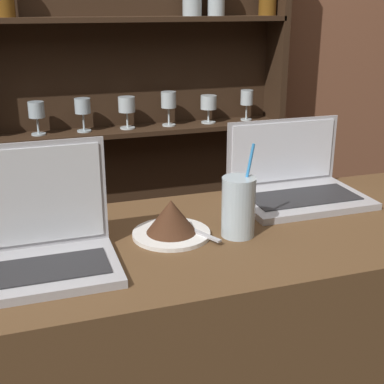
% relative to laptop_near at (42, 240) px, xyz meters
% --- Properties ---
extents(back_wall, '(7.00, 0.06, 2.70)m').
position_rel_laptop_near_xyz_m(back_wall, '(0.29, 1.28, 0.30)').
color(back_wall, brown).
rests_on(back_wall, ground_plane).
extents(back_shelf, '(1.40, 0.18, 1.82)m').
position_rel_laptop_near_xyz_m(back_shelf, '(0.43, 1.21, -0.09)').
color(back_shelf, '#332114').
rests_on(back_shelf, ground_plane).
extents(laptop_near, '(0.29, 0.21, 0.25)m').
position_rel_laptop_near_xyz_m(laptop_near, '(0.00, 0.00, 0.00)').
color(laptop_near, '#ADADB2').
rests_on(laptop_near, bar_counter).
extents(laptop_far, '(0.35, 0.25, 0.21)m').
position_rel_laptop_near_xyz_m(laptop_far, '(0.70, 0.21, -0.02)').
color(laptop_far, '#ADADB2').
rests_on(laptop_far, bar_counter).
extents(cake_plate, '(0.18, 0.19, 0.09)m').
position_rel_laptop_near_xyz_m(cake_plate, '(0.30, 0.07, -0.02)').
color(cake_plate, white).
rests_on(cake_plate, bar_counter).
extents(water_glass, '(0.08, 0.08, 0.22)m').
position_rel_laptop_near_xyz_m(water_glass, '(0.44, 0.02, 0.01)').
color(water_glass, silver).
rests_on(water_glass, bar_counter).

